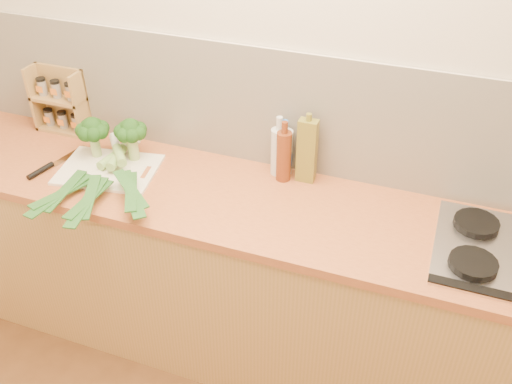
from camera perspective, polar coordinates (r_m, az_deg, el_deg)
room_shell at (r=2.43m, az=2.02°, el=8.15°), size 3.50×3.50×3.50m
counter at (r=2.63m, az=-0.33°, el=-8.70°), size 3.20×0.62×0.90m
chopping_board at (r=2.60m, az=-14.50°, el=2.18°), size 0.47×0.37×0.01m
broccoli_left at (r=2.64m, az=-16.03°, el=5.95°), size 0.15×0.15×0.19m
broccoli_right at (r=2.57m, az=-12.42°, el=5.88°), size 0.14×0.15×0.20m
leek_front at (r=2.58m, az=-15.41°, el=2.44°), size 0.16×0.67×0.04m
leek_mid at (r=2.53m, az=-14.30°, el=2.54°), size 0.19×0.70×0.04m
leek_back at (r=2.50m, az=-13.21°, el=2.71°), size 0.46×0.53×0.04m
chefs_knife at (r=2.69m, az=-20.09°, el=2.37°), size 0.10×0.33×0.02m
spice_rack at (r=2.94m, az=-18.89°, el=8.38°), size 0.27×0.11×0.32m
oil_tin at (r=2.40m, az=5.12°, el=4.15°), size 0.08×0.05×0.32m
glass_bottle at (r=2.45m, az=2.29°, el=4.16°), size 0.07×0.07×0.27m
amber_bottle at (r=2.41m, az=2.80°, el=3.68°), size 0.06×0.06×0.28m
water_bottle at (r=2.46m, az=2.78°, el=3.88°), size 0.08×0.08×0.24m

